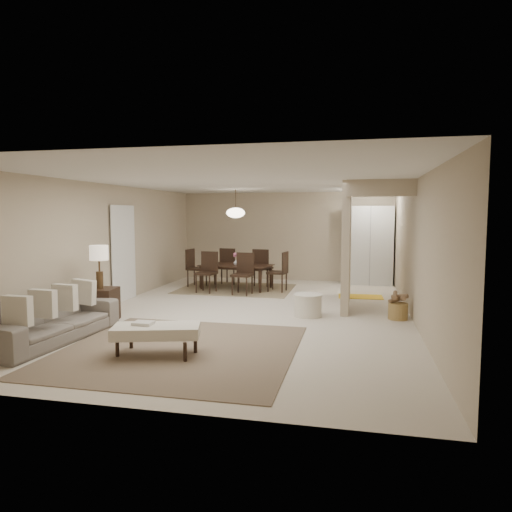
% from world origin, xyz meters
% --- Properties ---
extents(floor, '(9.00, 9.00, 0.00)m').
position_xyz_m(floor, '(0.00, 0.00, 0.00)').
color(floor, beige).
rests_on(floor, ground).
extents(ceiling, '(9.00, 9.00, 0.00)m').
position_xyz_m(ceiling, '(0.00, 0.00, 2.50)').
color(ceiling, white).
rests_on(ceiling, back_wall).
extents(back_wall, '(6.00, 0.00, 6.00)m').
position_xyz_m(back_wall, '(0.00, 4.50, 1.25)').
color(back_wall, tan).
rests_on(back_wall, floor).
extents(left_wall, '(0.00, 9.00, 9.00)m').
position_xyz_m(left_wall, '(-3.00, 0.00, 1.25)').
color(left_wall, tan).
rests_on(left_wall, floor).
extents(right_wall, '(0.00, 9.00, 9.00)m').
position_xyz_m(right_wall, '(3.00, 0.00, 1.25)').
color(right_wall, tan).
rests_on(right_wall, floor).
extents(partition, '(0.15, 2.50, 2.50)m').
position_xyz_m(partition, '(1.80, 1.25, 1.25)').
color(partition, tan).
rests_on(partition, floor).
extents(doorway, '(0.04, 0.90, 2.04)m').
position_xyz_m(doorway, '(-2.97, 0.60, 1.02)').
color(doorway, black).
rests_on(doorway, floor).
extents(pantry_cabinet, '(1.20, 0.55, 2.10)m').
position_xyz_m(pantry_cabinet, '(2.35, 4.15, 1.05)').
color(pantry_cabinet, silver).
rests_on(pantry_cabinet, floor).
extents(flush_light, '(0.44, 0.44, 0.05)m').
position_xyz_m(flush_light, '(2.30, 3.20, 2.46)').
color(flush_light, white).
rests_on(flush_light, ceiling).
extents(living_rug, '(3.20, 3.20, 0.01)m').
position_xyz_m(living_rug, '(-0.39, -2.59, 0.01)').
color(living_rug, brown).
rests_on(living_rug, floor).
extents(sofa, '(2.34, 1.04, 0.67)m').
position_xyz_m(sofa, '(-2.45, -2.59, 0.33)').
color(sofa, slate).
rests_on(sofa, floor).
extents(ottoman_bench, '(1.24, 0.82, 0.41)m').
position_xyz_m(ottoman_bench, '(-0.59, -2.89, 0.33)').
color(ottoman_bench, beige).
rests_on(ottoman_bench, living_rug).
extents(side_table, '(0.60, 0.60, 0.58)m').
position_xyz_m(side_table, '(-2.40, -1.27, 0.29)').
color(side_table, black).
rests_on(side_table, floor).
extents(table_lamp, '(0.32, 0.32, 0.76)m').
position_xyz_m(table_lamp, '(-2.40, -1.27, 1.15)').
color(table_lamp, '#4C3620').
rests_on(table_lamp, side_table).
extents(round_pouf, '(0.53, 0.53, 0.41)m').
position_xyz_m(round_pouf, '(1.14, -0.10, 0.20)').
color(round_pouf, beige).
rests_on(round_pouf, floor).
extents(wicker_basket, '(0.36, 0.36, 0.29)m').
position_xyz_m(wicker_basket, '(2.75, 0.00, 0.15)').
color(wicker_basket, olive).
rests_on(wicker_basket, floor).
extents(dining_rug, '(2.80, 2.10, 0.01)m').
position_xyz_m(dining_rug, '(-0.96, 2.59, 0.01)').
color(dining_rug, '#887354').
rests_on(dining_rug, floor).
extents(dining_table, '(1.85, 1.20, 0.61)m').
position_xyz_m(dining_table, '(-0.96, 2.59, 0.31)').
color(dining_table, black).
rests_on(dining_table, dining_rug).
extents(dining_chairs, '(2.66, 2.07, 0.98)m').
position_xyz_m(dining_chairs, '(-0.96, 2.59, 0.49)').
color(dining_chairs, black).
rests_on(dining_chairs, dining_rug).
extents(vase, '(0.15, 0.15, 0.14)m').
position_xyz_m(vase, '(-0.96, 2.59, 0.68)').
color(vase, white).
rests_on(vase, dining_table).
extents(yellow_mat, '(1.01, 0.65, 0.01)m').
position_xyz_m(yellow_mat, '(2.11, 2.15, 0.01)').
color(yellow_mat, yellow).
rests_on(yellow_mat, floor).
extents(pendant_light, '(0.46, 0.46, 0.71)m').
position_xyz_m(pendant_light, '(-0.96, 2.59, 1.92)').
color(pendant_light, '#4C3620').
rests_on(pendant_light, ceiling).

